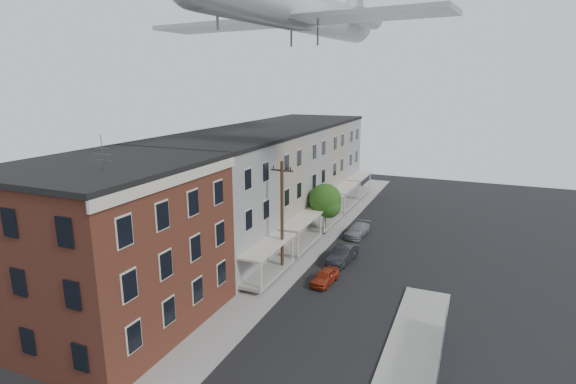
# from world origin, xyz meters

# --- Properties ---
(sidewalk_left) EXTENTS (3.00, 62.00, 0.12)m
(sidewalk_left) POSITION_xyz_m (-5.50, 24.00, 0.06)
(sidewalk_left) COLOR gray
(sidewalk_left) RESTS_ON ground
(curb_left) EXTENTS (0.15, 62.00, 0.14)m
(curb_left) POSITION_xyz_m (-4.05, 24.00, 0.07)
(curb_left) COLOR gray
(curb_left) RESTS_ON ground
(corner_building) EXTENTS (10.31, 12.30, 12.15)m
(corner_building) POSITION_xyz_m (-12.00, 7.00, 5.16)
(corner_building) COLOR #331410
(corner_building) RESTS_ON ground
(row_house_a) EXTENTS (11.98, 7.00, 10.30)m
(row_house_a) POSITION_xyz_m (-11.96, 16.50, 5.13)
(row_house_a) COLOR #5F5F5D
(row_house_a) RESTS_ON ground
(row_house_b) EXTENTS (11.98, 7.00, 10.30)m
(row_house_b) POSITION_xyz_m (-11.96, 23.50, 5.13)
(row_house_b) COLOR gray
(row_house_b) RESTS_ON ground
(row_house_c) EXTENTS (11.98, 7.00, 10.30)m
(row_house_c) POSITION_xyz_m (-11.96, 30.50, 5.13)
(row_house_c) COLOR #5F5F5D
(row_house_c) RESTS_ON ground
(row_house_d) EXTENTS (11.98, 7.00, 10.30)m
(row_house_d) POSITION_xyz_m (-11.96, 37.50, 5.13)
(row_house_d) COLOR gray
(row_house_d) RESTS_ON ground
(row_house_e) EXTENTS (11.98, 7.00, 10.30)m
(row_house_e) POSITION_xyz_m (-11.96, 44.50, 5.13)
(row_house_e) COLOR #5F5F5D
(row_house_e) RESTS_ON ground
(utility_pole) EXTENTS (1.80, 0.26, 9.00)m
(utility_pole) POSITION_xyz_m (-5.60, 18.00, 4.67)
(utility_pole) COLOR black
(utility_pole) RESTS_ON ground
(street_tree) EXTENTS (3.22, 3.20, 5.20)m
(street_tree) POSITION_xyz_m (-5.27, 27.92, 3.45)
(street_tree) COLOR black
(street_tree) RESTS_ON ground
(car_near) EXTENTS (1.61, 3.34, 1.10)m
(car_near) POSITION_xyz_m (-1.87, 17.49, 0.55)
(car_near) COLOR maroon
(car_near) RESTS_ON ground
(car_mid) EXTENTS (1.87, 4.24, 1.35)m
(car_mid) POSITION_xyz_m (-1.80, 21.99, 0.68)
(car_mid) COLOR black
(car_mid) RESTS_ON ground
(car_far) EXTENTS (2.01, 4.18, 1.17)m
(car_far) POSITION_xyz_m (-2.30, 28.99, 0.59)
(car_far) COLOR gray
(car_far) RESTS_ON ground
(airplane) EXTENTS (22.38, 25.55, 7.36)m
(airplane) POSITION_xyz_m (-4.74, 19.78, 19.79)
(airplane) COLOR silver
(airplane) RESTS_ON ground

